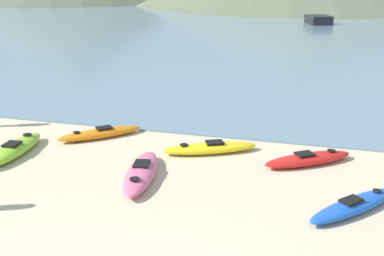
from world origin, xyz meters
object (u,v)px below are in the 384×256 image
object	(u,v)px
kayak_on_sand_7	(210,148)
moored_boat_0	(318,20)
kayak_on_sand_0	(141,172)
kayak_on_sand_1	(100,133)
kayak_on_sand_4	(15,149)
kayak_on_sand_2	(355,205)
kayak_on_sand_6	(308,159)

from	to	relation	value
kayak_on_sand_7	moored_boat_0	distance (m)	40.33
kayak_on_sand_0	kayak_on_sand_7	xyz separation A→B (m)	(1.33, 2.23, -0.02)
kayak_on_sand_0	moored_boat_0	world-z (taller)	moored_boat_0
kayak_on_sand_0	moored_boat_0	bearing A→B (deg)	84.17
kayak_on_sand_1	kayak_on_sand_7	bearing A→B (deg)	-5.48
kayak_on_sand_4	moored_boat_0	distance (m)	42.71
kayak_on_sand_2	kayak_on_sand_7	distance (m)	4.70
moored_boat_0	kayak_on_sand_4	bearing A→B (deg)	-101.53
kayak_on_sand_1	kayak_on_sand_2	xyz separation A→B (m)	(7.68, -2.95, -0.01)
kayak_on_sand_1	moored_boat_0	distance (m)	40.43
kayak_on_sand_4	kayak_on_sand_6	xyz separation A→B (m)	(8.39, 1.51, -0.03)
kayak_on_sand_1	kayak_on_sand_0	bearing A→B (deg)	-46.80
kayak_on_sand_0	kayak_on_sand_2	world-z (taller)	kayak_on_sand_0
kayak_on_sand_4	kayak_on_sand_7	bearing A→B (deg)	16.41
kayak_on_sand_2	kayak_on_sand_1	bearing A→B (deg)	158.97
moored_boat_0	kayak_on_sand_1	bearing A→B (deg)	-99.63
kayak_on_sand_7	kayak_on_sand_2	bearing A→B (deg)	-33.47
kayak_on_sand_1	kayak_on_sand_7	world-z (taller)	same
kayak_on_sand_0	kayak_on_sand_1	distance (m)	3.55
kayak_on_sand_0	kayak_on_sand_7	distance (m)	2.60
kayak_on_sand_4	kayak_on_sand_0	bearing A→B (deg)	-8.12
kayak_on_sand_1	moored_boat_0	size ratio (longest dim) A/B	0.60
kayak_on_sand_2	kayak_on_sand_6	size ratio (longest dim) A/B	0.95
kayak_on_sand_0	moored_boat_0	xyz separation A→B (m)	(4.33, 42.45, 0.35)
kayak_on_sand_6	kayak_on_sand_2	bearing A→B (deg)	-66.68
kayak_on_sand_0	kayak_on_sand_1	bearing A→B (deg)	133.20
kayak_on_sand_4	kayak_on_sand_2	bearing A→B (deg)	-5.82
kayak_on_sand_2	kayak_on_sand_7	bearing A→B (deg)	146.53
kayak_on_sand_2	kayak_on_sand_4	distance (m)	9.50
kayak_on_sand_4	kayak_on_sand_7	world-z (taller)	kayak_on_sand_4
kayak_on_sand_1	moored_boat_0	bearing A→B (deg)	80.37
kayak_on_sand_0	kayak_on_sand_7	bearing A→B (deg)	59.21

